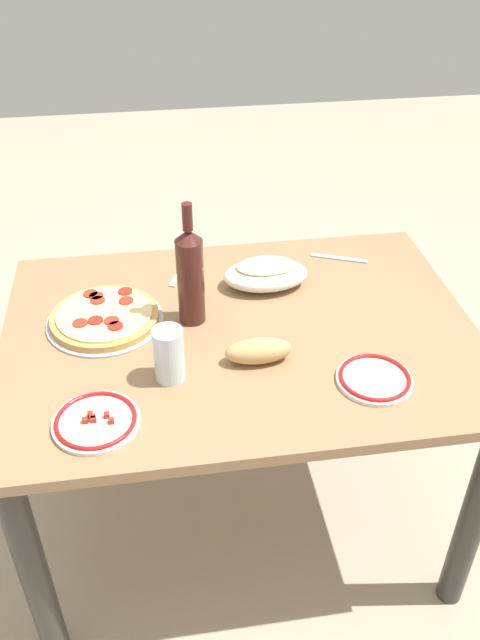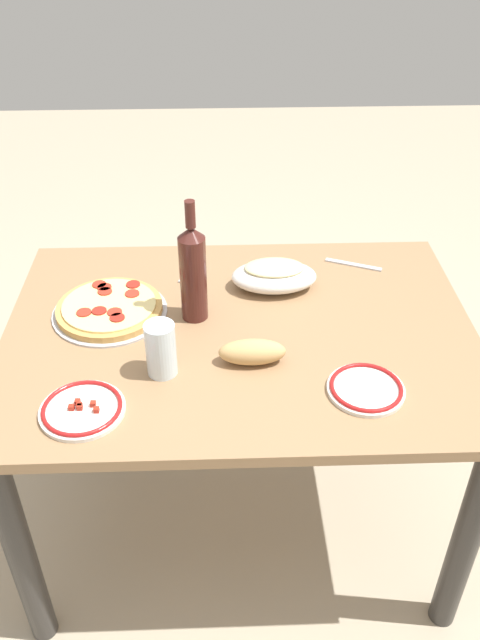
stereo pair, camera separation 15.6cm
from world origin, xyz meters
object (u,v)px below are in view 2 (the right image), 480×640
side_plate_far (82,409)px  side_plate_near (366,388)px  baked_pasta_dish (274,275)px  dining_table (240,366)px  water_glass (161,349)px  pepperoni_pizza (110,309)px  bread_loaf (252,352)px  wine_bottle (193,272)px

side_plate_far → side_plate_near: bearing=4.0°
baked_pasta_dish → dining_table: bearing=-117.7°
dining_table → water_glass: bearing=-139.6°
dining_table → water_glass: size_ratio=8.90×
dining_table → baked_pasta_dish: 0.28m
pepperoni_pizza → bread_loaf: (0.37, -0.22, 0.02)m
baked_pasta_dish → bread_loaf: baked_pasta_dish is taller
wine_bottle → bread_loaf: wine_bottle is taller
baked_pasta_dish → side_plate_far: baked_pasta_dish is taller
pepperoni_pizza → wine_bottle: 0.26m
side_plate_far → bread_loaf: (0.39, 0.16, 0.02)m
baked_pasta_dish → side_plate_far: 0.68m
bread_loaf → wine_bottle: bearing=125.9°
pepperoni_pizza → side_plate_near: size_ratio=1.71×
baked_pasta_dish → water_glass: 0.47m
wine_bottle → side_plate_far: (-0.24, -0.36, -0.13)m
dining_table → pepperoni_pizza: bearing=166.1°
pepperoni_pizza → side_plate_far: size_ratio=1.61×
wine_bottle → side_plate_far: wine_bottle is taller
baked_pasta_dish → wine_bottle: (-0.22, -0.13, 0.10)m
baked_pasta_dish → water_glass: (-0.29, -0.36, 0.03)m
water_glass → wine_bottle: bearing=72.1°
baked_pasta_dish → bread_loaf: size_ratio=1.47×
dining_table → baked_pasta_dish: (0.10, 0.20, 0.17)m
wine_bottle → bread_loaf: (0.14, -0.20, -0.11)m
wine_bottle → side_plate_near: bearing=-38.0°
dining_table → water_glass: (-0.19, -0.16, 0.19)m
baked_pasta_dish → side_plate_near: 0.48m
dining_table → pepperoni_pizza: size_ratio=3.98×
dining_table → side_plate_far: side_plate_far is taller
water_glass → dining_table: bearing=40.4°
bread_loaf → dining_table: bearing=100.5°
baked_pasta_dish → wine_bottle: bearing=-148.9°
dining_table → bread_loaf: bearing=-79.5°
side_plate_near → water_glass: bearing=169.7°
dining_table → wine_bottle: size_ratio=3.64×
pepperoni_pizza → side_plate_far: pepperoni_pizza is taller
pepperoni_pizza → baked_pasta_dish: size_ratio=1.28×
pepperoni_pizza → side_plate_far: bearing=-92.1°
baked_pasta_dish → bread_loaf: 0.34m
bread_loaf → side_plate_far: bearing=-157.5°
side_plate_far → bread_loaf: size_ratio=1.17×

